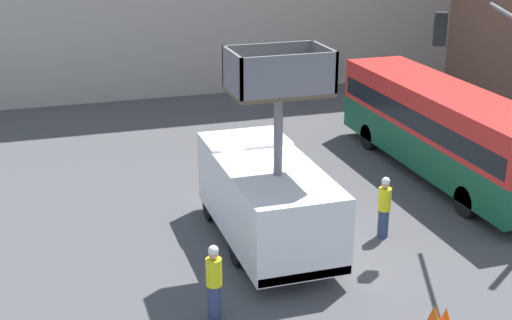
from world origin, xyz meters
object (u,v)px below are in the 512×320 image
Objects in this scene: utility_truck at (267,194)px; road_worker_near_truck at (214,282)px; city_bus at (442,125)px; road_worker_directing at (384,207)px.

utility_truck is 3.26× the size of road_worker_near_truck.
road_worker_near_truck is at bearing 138.98° from city_bus.
utility_truck is 0.56× the size of city_bus.
city_bus is 12.17m from road_worker_near_truck.
utility_truck reaches higher than road_worker_directing.
utility_truck is 3.54m from road_worker_directing.
utility_truck is 3.28× the size of road_worker_directing.
road_worker_near_truck is (-2.40, -3.32, -0.60)m from utility_truck.
utility_truck is at bearing -159.86° from road_worker_directing.
road_worker_near_truck is at bearing -125.84° from utility_truck.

